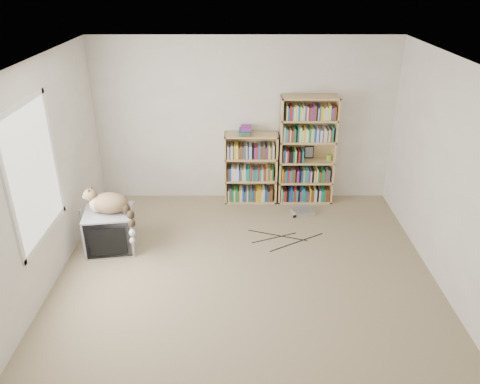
{
  "coord_description": "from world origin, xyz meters",
  "views": [
    {
      "loc": [
        -0.07,
        -4.3,
        3.35
      ],
      "look_at": [
        -0.07,
        1.0,
        0.79
      ],
      "focal_mm": 35.0,
      "sensor_mm": 36.0,
      "label": 1
    }
  ],
  "objects_px": {
    "bookcase_short": "(251,170)",
    "dvd_player": "(303,212)",
    "cat": "(113,207)",
    "bookcase_tall": "(307,153)",
    "crt_tv": "(110,230)"
  },
  "relations": [
    {
      "from": "bookcase_short",
      "to": "dvd_player",
      "type": "xyz_separation_m",
      "value": [
        0.78,
        -0.48,
        -0.47
      ]
    },
    {
      "from": "cat",
      "to": "bookcase_tall",
      "type": "relative_size",
      "value": 0.42
    },
    {
      "from": "cat",
      "to": "dvd_player",
      "type": "xyz_separation_m",
      "value": [
        2.55,
        0.97,
        -0.59
      ]
    },
    {
      "from": "crt_tv",
      "to": "cat",
      "type": "relative_size",
      "value": 0.97
    },
    {
      "from": "bookcase_tall",
      "to": "dvd_player",
      "type": "distance_m",
      "value": 0.91
    },
    {
      "from": "crt_tv",
      "to": "bookcase_tall",
      "type": "bearing_deg",
      "value": 19.43
    },
    {
      "from": "crt_tv",
      "to": "cat",
      "type": "bearing_deg",
      "value": -37.57
    },
    {
      "from": "crt_tv",
      "to": "bookcase_short",
      "type": "distance_m",
      "value": 2.34
    },
    {
      "from": "bookcase_tall",
      "to": "dvd_player",
      "type": "height_order",
      "value": "bookcase_tall"
    },
    {
      "from": "bookcase_short",
      "to": "dvd_player",
      "type": "height_order",
      "value": "bookcase_short"
    },
    {
      "from": "bookcase_tall",
      "to": "bookcase_short",
      "type": "xyz_separation_m",
      "value": [
        -0.85,
        0.0,
        -0.29
      ]
    },
    {
      "from": "cat",
      "to": "bookcase_tall",
      "type": "distance_m",
      "value": 3.0
    },
    {
      "from": "bookcase_short",
      "to": "crt_tv",
      "type": "bearing_deg",
      "value": -142.84
    },
    {
      "from": "crt_tv",
      "to": "cat",
      "type": "xyz_separation_m",
      "value": [
        0.08,
        -0.05,
        0.36
      ]
    },
    {
      "from": "bookcase_short",
      "to": "dvd_player",
      "type": "bearing_deg",
      "value": -31.83
    }
  ]
}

